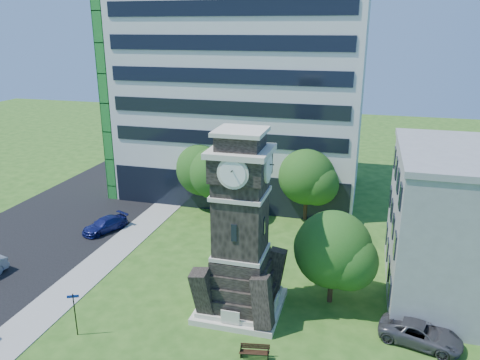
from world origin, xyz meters
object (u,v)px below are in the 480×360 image
(clock_tower, at_px, (241,237))
(car_east_lot, at_px, (420,334))
(street_sign, at_px, (75,309))
(car_street_north, at_px, (105,225))
(park_bench, at_px, (255,351))

(clock_tower, distance_m, car_east_lot, 12.20)
(street_sign, bearing_deg, clock_tower, 6.37)
(car_street_north, relative_size, car_east_lot, 0.92)
(park_bench, distance_m, street_sign, 11.09)
(car_east_lot, bearing_deg, car_street_north, 84.50)
(car_east_lot, height_order, park_bench, car_east_lot)
(clock_tower, xyz_separation_m, car_street_north, (-15.39, 8.74, -4.65))
(car_street_north, xyz_separation_m, car_east_lot, (26.65, -9.43, 0.03))
(car_street_north, bearing_deg, street_sign, -41.32)
(clock_tower, xyz_separation_m, street_sign, (-8.90, -5.40, -3.48))
(clock_tower, relative_size, car_street_north, 2.80)
(park_bench, xyz_separation_m, street_sign, (-10.97, -0.84, 1.34))
(car_east_lot, distance_m, park_bench, 9.97)
(car_street_north, bearing_deg, clock_tower, -5.57)
(clock_tower, bearing_deg, park_bench, -65.52)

